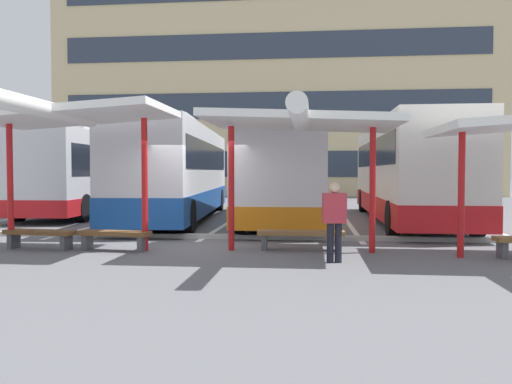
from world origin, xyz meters
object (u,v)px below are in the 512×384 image
object	(u,v)px
coach_bus_0	(88,173)
bench_4	(301,235)
waiting_shelter_1	(70,117)
waiting_passenger_0	(334,217)
bench_2	(40,235)
waiting_shelter_2	(301,124)
coach_bus_3	(407,172)
bench_3	(115,236)
coach_bus_2	(285,175)
coach_bus_1	(178,173)

from	to	relation	value
coach_bus_0	bench_4	world-z (taller)	coach_bus_0
waiting_shelter_1	waiting_passenger_0	xyz separation A→B (m)	(5.83, -0.80, -2.10)
bench_2	waiting_shelter_2	distance (m)	6.55
waiting_shelter_2	waiting_shelter_1	bearing A→B (deg)	-176.70
bench_2	bench_4	xyz separation A→B (m)	(6.04, 0.51, 0.01)
coach_bus_0	bench_2	distance (m)	10.47
coach_bus_0	coach_bus_3	bearing A→B (deg)	-9.49
bench_2	waiting_shelter_2	size ratio (longest dim) A/B	0.33
bench_3	waiting_shelter_2	size ratio (longest dim) A/B	0.33
coach_bus_2	waiting_shelter_1	size ratio (longest dim) A/B	2.40
bench_2	coach_bus_2	bearing A→B (deg)	55.05
coach_bus_2	bench_4	xyz separation A→B (m)	(0.71, -7.11, -1.33)
bench_4	coach_bus_3	bearing A→B (deg)	63.18
coach_bus_1	coach_bus_3	distance (m)	8.42
waiting_shelter_2	bench_4	xyz separation A→B (m)	(-0.00, 0.46, -2.52)
coach_bus_3	waiting_shelter_1	bearing A→B (deg)	-137.80
coach_bus_1	coach_bus_3	xyz separation A→B (m)	(8.42, -0.04, 0.06)
coach_bus_0	coach_bus_1	bearing A→B (deg)	-25.33
bench_3	bench_2	bearing A→B (deg)	-179.74
coach_bus_2	waiting_shelter_1	bearing A→B (deg)	-119.38
coach_bus_2	waiting_shelter_2	bearing A→B (deg)	-84.64
coach_bus_3	waiting_shelter_2	xyz separation A→B (m)	(-3.65, -7.67, 1.07)
bench_2	waiting_passenger_0	world-z (taller)	waiting_passenger_0
bench_2	bench_4	world-z (taller)	same
coach_bus_1	waiting_shelter_2	world-z (taller)	coach_bus_1
waiting_passenger_0	bench_2	bearing A→B (deg)	171.22
waiting_shelter_2	waiting_passenger_0	bearing A→B (deg)	-57.67
coach_bus_3	bench_4	bearing A→B (deg)	-116.82
coach_bus_1	bench_2	world-z (taller)	coach_bus_1
bench_2	waiting_shelter_2	world-z (taller)	waiting_shelter_2
coach_bus_0	bench_2	size ratio (longest dim) A/B	6.08
bench_2	bench_3	distance (m)	1.80
coach_bus_0	waiting_passenger_0	distance (m)	14.76
coach_bus_1	bench_2	distance (m)	7.99
coach_bus_1	waiting_passenger_0	xyz separation A→B (m)	(5.46, -8.81, -0.82)
coach_bus_2	bench_2	size ratio (longest dim) A/B	6.66
coach_bus_2	coach_bus_1	bearing A→B (deg)	178.02
coach_bus_0	waiting_shelter_2	world-z (taller)	coach_bus_0
bench_4	bench_2	bearing A→B (deg)	-175.16
coach_bus_0	waiting_shelter_1	xyz separation A→B (m)	(4.08, -10.12, 1.28)
waiting_shelter_2	coach_bus_2	bearing A→B (deg)	95.36
bench_3	coach_bus_2	bearing A→B (deg)	65.13
coach_bus_0	bench_3	size ratio (longest dim) A/B	6.18
bench_3	waiting_shelter_2	bearing A→B (deg)	0.60
coach_bus_1	bench_2	bearing A→B (deg)	-99.29
waiting_shelter_2	coach_bus_3	bearing A→B (deg)	64.58
coach_bus_1	bench_4	world-z (taller)	coach_bus_1
bench_2	waiting_passenger_0	xyz separation A→B (m)	(6.73, -1.04, 0.58)
coach_bus_3	waiting_shelter_1	distance (m)	11.92
waiting_shelter_2	bench_4	world-z (taller)	waiting_shelter_2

